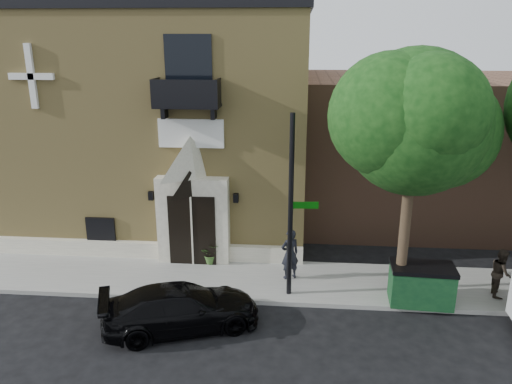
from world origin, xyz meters
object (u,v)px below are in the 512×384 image
at_px(fire_hydrant, 402,291).
at_px(pedestrian_far, 501,273).
at_px(pedestrian_near, 290,254).
at_px(dumpster, 421,284).
at_px(street_sign, 291,207).
at_px(black_sedan, 181,308).

relative_size(fire_hydrant, pedestrian_far, 0.56).
bearing_deg(fire_hydrant, pedestrian_near, 157.40).
bearing_deg(pedestrian_near, pedestrian_far, 148.17).
height_order(fire_hydrant, dumpster, dumpster).
height_order(street_sign, pedestrian_far, street_sign).
relative_size(pedestrian_near, pedestrian_far, 1.13).
xyz_separation_m(black_sedan, pedestrian_far, (9.80, 2.50, 0.29)).
bearing_deg(street_sign, dumpster, -7.56).
height_order(fire_hydrant, pedestrian_near, pedestrian_near).
xyz_separation_m(fire_hydrant, pedestrian_far, (3.22, 0.86, 0.35)).
bearing_deg(dumpster, pedestrian_near, 165.69).
relative_size(fire_hydrant, dumpster, 0.45).
distance_m(dumpster, pedestrian_far, 2.72).
bearing_deg(dumpster, fire_hydrant, -162.35).
relative_size(street_sign, pedestrian_far, 3.71).
relative_size(street_sign, fire_hydrant, 6.59).
height_order(pedestrian_near, pedestrian_far, pedestrian_near).
distance_m(fire_hydrant, pedestrian_near, 3.84).
bearing_deg(black_sedan, street_sign, -75.97).
bearing_deg(dumpster, street_sign, 179.82).
height_order(dumpster, pedestrian_near, pedestrian_near).
xyz_separation_m(street_sign, pedestrian_near, (-0.02, 1.06, -2.06)).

